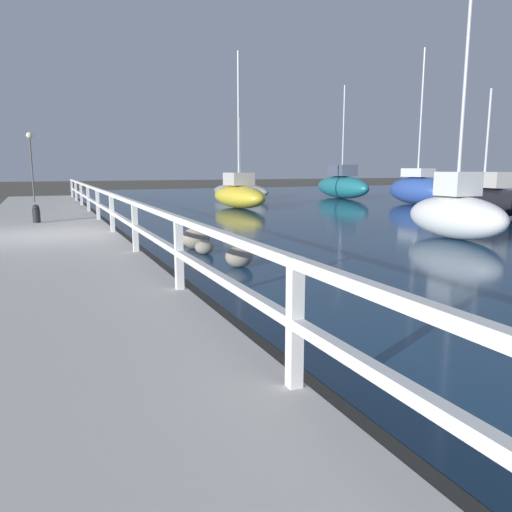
% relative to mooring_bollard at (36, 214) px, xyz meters
% --- Properties ---
extents(ground_plane, '(120.00, 120.00, 0.00)m').
position_rel_mooring_bollard_xyz_m(ground_plane, '(0.19, -3.05, -0.50)').
color(ground_plane, '#4C473D').
extents(dock_walkway, '(3.32, 36.00, 0.24)m').
position_rel_mooring_bollard_xyz_m(dock_walkway, '(0.19, -3.05, -0.38)').
color(dock_walkway, beige).
rests_on(dock_walkway, ground).
extents(railing, '(0.10, 32.50, 0.97)m').
position_rel_mooring_bollard_xyz_m(railing, '(1.75, -3.05, 0.40)').
color(railing, white).
rests_on(railing, dock_walkway).
extents(boulder_water_edge, '(0.40, 0.36, 0.30)m').
position_rel_mooring_bollard_xyz_m(boulder_water_edge, '(3.27, -5.75, -0.35)').
color(boulder_water_edge, gray).
rests_on(boulder_water_edge, ground).
extents(boulder_near_dock, '(0.40, 0.36, 0.30)m').
position_rel_mooring_bollard_xyz_m(boulder_near_dock, '(3.42, -4.25, -0.35)').
color(boulder_near_dock, '#666056').
rests_on(boulder_near_dock, ground).
extents(boulder_upstream, '(0.65, 0.58, 0.49)m').
position_rel_mooring_bollard_xyz_m(boulder_upstream, '(3.31, -5.00, -0.26)').
color(boulder_upstream, gray).
rests_on(boulder_upstream, ground).
extents(boulder_mid_strip, '(0.52, 0.47, 0.39)m').
position_rel_mooring_bollard_xyz_m(boulder_mid_strip, '(3.44, -7.34, -0.31)').
color(boulder_mid_strip, gray).
rests_on(boulder_mid_strip, ground).
extents(mooring_bollard, '(0.21, 0.21, 0.53)m').
position_rel_mooring_bollard_xyz_m(mooring_bollard, '(0.00, 0.00, 0.00)').
color(mooring_bollard, black).
rests_on(mooring_bollard, dock_walkway).
extents(dock_lamp, '(0.29, 0.29, 3.17)m').
position_rel_mooring_bollard_xyz_m(dock_lamp, '(-0.12, 9.61, 2.16)').
color(dock_lamp, '#514C47').
rests_on(dock_lamp, dock_walkway).
extents(sailboat_white, '(1.35, 3.08, 7.69)m').
position_rel_mooring_bollard_xyz_m(sailboat_white, '(9.93, -6.08, 0.18)').
color(sailboat_white, white).
rests_on(sailboat_white, water_surface).
extents(sailboat_yellow, '(1.90, 4.26, 6.77)m').
position_rel_mooring_bollard_xyz_m(sailboat_yellow, '(8.40, 5.29, 0.12)').
color(sailboat_yellow, gold).
rests_on(sailboat_yellow, water_surface).
extents(sailboat_black, '(1.49, 5.50, 4.71)m').
position_rel_mooring_bollard_xyz_m(sailboat_black, '(15.85, -1.52, 0.15)').
color(sailboat_black, black).
rests_on(sailboat_black, water_surface).
extents(sailboat_teal, '(1.85, 5.69, 6.49)m').
position_rel_mooring_bollard_xyz_m(sailboat_teal, '(16.74, 9.73, 0.28)').
color(sailboat_teal, '#1E707A').
rests_on(sailboat_teal, water_surface).
extents(sailboat_blue, '(1.72, 3.66, 7.44)m').
position_rel_mooring_bollard_xyz_m(sailboat_blue, '(17.44, 4.02, 0.27)').
color(sailboat_blue, '#2D4C9E').
rests_on(sailboat_blue, water_surface).
extents(sailboat_gray, '(2.77, 4.64, 4.61)m').
position_rel_mooring_bollard_xyz_m(sailboat_gray, '(10.83, 11.33, 0.03)').
color(sailboat_gray, gray).
rests_on(sailboat_gray, water_surface).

